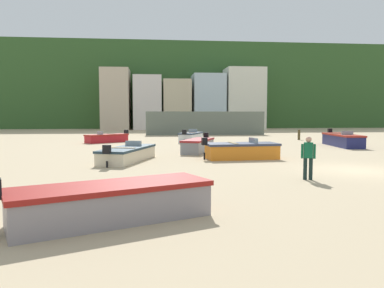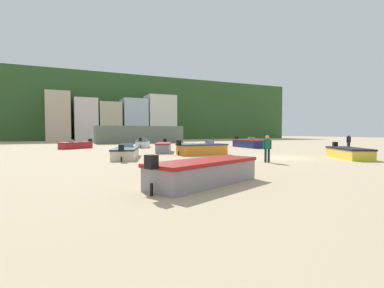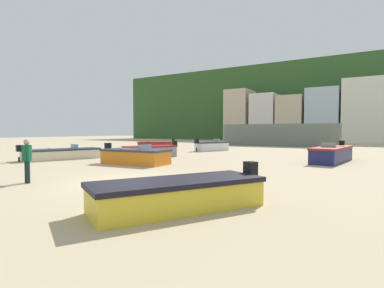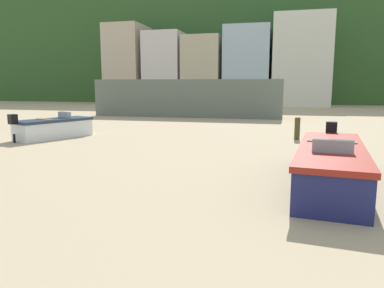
% 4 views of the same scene
% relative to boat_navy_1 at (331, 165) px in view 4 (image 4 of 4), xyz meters
% --- Properties ---
extents(headland_hill, '(90.00, 32.00, 15.06)m').
position_rel_boat_navy_1_xyz_m(headland_hill, '(-5.56, 53.94, 7.05)').
color(headland_hill, '#315728').
rests_on(headland_hill, ground).
extents(harbor_pier, '(14.12, 2.40, 2.78)m').
position_rel_boat_navy_1_xyz_m(harbor_pier, '(-8.19, 17.94, 0.91)').
color(harbor_pier, slate).
rests_on(harbor_pier, ground).
extents(townhouse_far_left, '(4.43, 6.17, 9.71)m').
position_rel_boat_navy_1_xyz_m(townhouse_far_left, '(-20.35, 35.03, 4.37)').
color(townhouse_far_left, beige).
rests_on(townhouse_far_left, ground).
extents(townhouse_centre_left, '(4.45, 5.45, 8.63)m').
position_rel_boat_navy_1_xyz_m(townhouse_centre_left, '(-15.27, 34.67, 3.83)').
color(townhouse_centre_left, silver).
rests_on(townhouse_centre_left, ground).
extents(townhouse_centre_right, '(4.43, 5.98, 8.02)m').
position_rel_boat_navy_1_xyz_m(townhouse_centre_right, '(-10.52, 34.93, 3.53)').
color(townhouse_centre_right, beige).
rests_on(townhouse_centre_right, ground).
extents(townhouse_right, '(5.14, 6.56, 8.97)m').
position_rel_boat_navy_1_xyz_m(townhouse_right, '(-5.31, 35.22, 4.00)').
color(townhouse_right, '#AFC4CF').
rests_on(townhouse_right, ground).
extents(townhouse_far_right, '(6.24, 5.49, 10.04)m').
position_rel_boat_navy_1_xyz_m(townhouse_far_right, '(0.70, 34.69, 4.54)').
color(townhouse_far_right, silver).
rests_on(townhouse_far_right, ground).
extents(boat_navy_1, '(2.03, 5.53, 1.26)m').
position_rel_boat_navy_1_xyz_m(boat_navy_1, '(0.00, 0.00, 0.00)').
color(boat_navy_1, navy).
rests_on(boat_navy_1, ground).
extents(boat_white_5, '(2.52, 3.69, 1.18)m').
position_rel_boat_navy_1_xyz_m(boat_white_5, '(-11.12, 5.31, -0.03)').
color(boat_white_5, white).
rests_on(boat_white_5, ground).
extents(mooring_post_near_water, '(0.24, 0.24, 0.97)m').
position_rel_boat_navy_1_xyz_m(mooring_post_near_water, '(-0.50, 7.40, 0.00)').
color(mooring_post_near_water, '#473C1F').
rests_on(mooring_post_near_water, ground).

